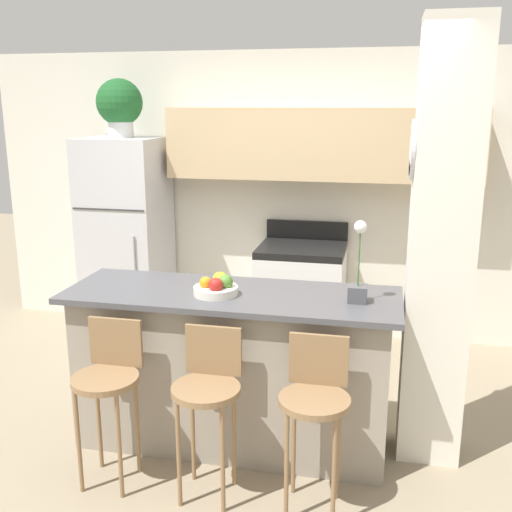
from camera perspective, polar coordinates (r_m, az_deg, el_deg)
ground_plane at (r=4.01m, az=-2.22°, el=-17.20°), size 14.00×14.00×0.00m
wall_back at (r=5.36m, az=4.15°, el=7.49°), size 5.60×0.38×2.55m
pillar_right at (r=3.57m, az=17.16°, el=0.52°), size 0.38×0.33×2.55m
counter_bar at (r=3.77m, az=-2.30°, el=-10.65°), size 2.01×0.68×1.00m
refrigerator at (r=5.57m, az=-12.19°, el=1.64°), size 0.68×0.70×1.81m
stove_range at (r=5.27m, az=4.33°, el=-3.78°), size 0.73×0.67×1.07m
bar_stool_left at (r=3.47m, az=-13.87°, el=-11.30°), size 0.37×0.37×0.93m
bar_stool_mid at (r=3.28m, az=-4.59°, el=-12.52°), size 0.37×0.37×0.93m
bar_stool_right at (r=3.17m, az=5.67°, el=-13.49°), size 0.37×0.37×0.93m
potted_plant_on_fridge at (r=5.44m, az=-12.86°, el=13.86°), size 0.40×0.40×0.50m
orchid_vase at (r=3.43m, az=9.71°, el=-2.07°), size 0.11×0.11×0.47m
fruit_bowl at (r=3.54m, az=-3.77°, el=-2.97°), size 0.26×0.26×0.12m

